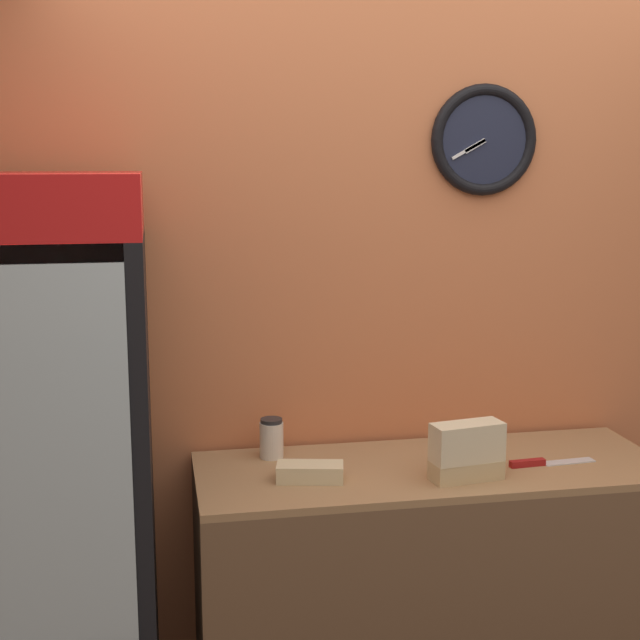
% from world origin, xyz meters
% --- Properties ---
extents(wall_back, '(5.20, 0.10, 2.70)m').
position_xyz_m(wall_back, '(0.00, 1.18, 1.36)').
color(wall_back, '#D17547').
rests_on(wall_back, ground_plane).
extents(prep_counter, '(1.59, 0.58, 0.87)m').
position_xyz_m(prep_counter, '(0.00, 0.84, 0.43)').
color(prep_counter, brown).
rests_on(prep_counter, ground_plane).
extents(beverage_cooler, '(0.66, 0.65, 1.85)m').
position_xyz_m(beverage_cooler, '(-1.26, 0.85, 1.00)').
color(beverage_cooler, black).
rests_on(beverage_cooler, ground_plane).
extents(sandwich_stack_bottom, '(0.24, 0.13, 0.06)m').
position_xyz_m(sandwich_stack_bottom, '(0.07, 0.69, 0.90)').
color(sandwich_stack_bottom, tan).
rests_on(sandwich_stack_bottom, prep_counter).
extents(sandwich_stack_middle, '(0.24, 0.13, 0.06)m').
position_xyz_m(sandwich_stack_middle, '(0.07, 0.69, 0.96)').
color(sandwich_stack_middle, beige).
rests_on(sandwich_stack_middle, sandwich_stack_bottom).
extents(sandwich_stack_top, '(0.24, 0.13, 0.06)m').
position_xyz_m(sandwich_stack_top, '(0.07, 0.69, 1.02)').
color(sandwich_stack_top, beige).
rests_on(sandwich_stack_top, sandwich_stack_middle).
extents(sandwich_flat_left, '(0.23, 0.14, 0.06)m').
position_xyz_m(sandwich_flat_left, '(-0.43, 0.78, 0.89)').
color(sandwich_flat_left, beige).
rests_on(sandwich_flat_left, prep_counter).
extents(chefs_knife, '(0.31, 0.06, 0.02)m').
position_xyz_m(chefs_knife, '(0.36, 0.78, 0.87)').
color(chefs_knife, silver).
rests_on(chefs_knife, prep_counter).
extents(condiment_jar, '(0.08, 0.08, 0.14)m').
position_xyz_m(condiment_jar, '(-0.52, 1.02, 0.93)').
color(condiment_jar, silver).
rests_on(condiment_jar, prep_counter).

